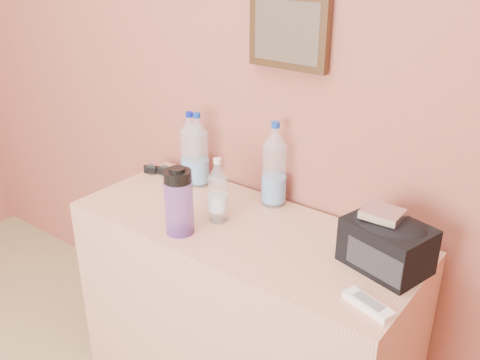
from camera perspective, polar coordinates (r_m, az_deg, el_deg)
name	(u,v)px	position (r m, az deg, el deg)	size (l,w,h in m)	color
picture_frame	(289,31)	(1.84, 5.20, 15.52)	(0.30, 0.03, 0.25)	#382311
dresser	(242,316)	(2.07, 0.21, -14.27)	(1.24, 0.52, 0.77)	#A9804B
pet_large_a	(191,152)	(2.14, -5.27, 3.03)	(0.08, 0.08, 0.30)	#CEE7FF
pet_large_b	(198,153)	(2.12, -4.50, 2.85)	(0.08, 0.08, 0.30)	white
pet_large_c	(274,169)	(1.95, 3.67, 1.22)	(0.09, 0.09, 0.32)	white
pet_small	(218,194)	(1.85, -2.38, -1.47)	(0.07, 0.07, 0.23)	silver
nalgene_bottle	(179,201)	(1.78, -6.54, -2.26)	(0.10, 0.10, 0.24)	purple
sunglasses	(158,170)	(2.28, -8.69, 1.06)	(0.13, 0.05, 0.03)	black
ac_remote	(368,305)	(1.52, 13.52, -12.81)	(0.15, 0.05, 0.02)	white
toiletry_bag	(387,243)	(1.66, 15.42, -6.47)	(0.24, 0.18, 0.17)	black
foil_packet	(383,214)	(1.62, 14.96, -3.48)	(0.11, 0.09, 0.02)	silver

